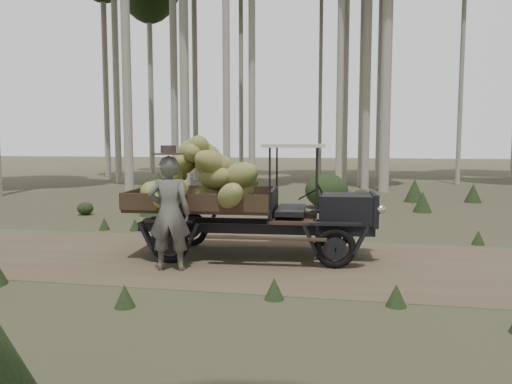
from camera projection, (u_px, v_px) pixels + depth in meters
ground at (311, 263)px, 8.74m from camera, size 120.00×120.00×0.00m
dirt_track at (311, 263)px, 8.74m from camera, size 70.00×4.00×0.01m
banana_truck at (224, 185)px, 9.16m from camera, size 4.76×2.30×2.33m
farmer at (169, 212)px, 8.16m from camera, size 0.76×0.59×2.06m
undergrowth at (295, 226)px, 9.58m from camera, size 22.52×22.62×1.37m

